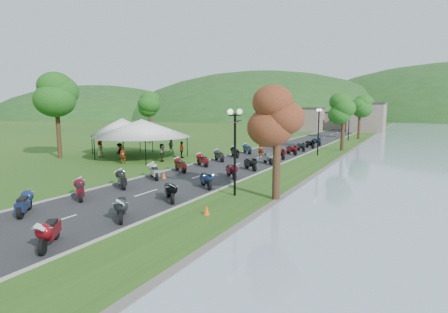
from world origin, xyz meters
The scene contains 12 objects.
road centered at (0.00, 40.00, 0.01)m, with size 7.00×120.00×0.02m, color #2A2A2C.
hills_backdrop centered at (0.00, 200.00, 0.00)m, with size 360.00×120.00×76.00m, color #285621, non-canonical shape.
far_building centered at (-2.00, 85.00, 2.50)m, with size 18.00×16.00×5.00m, color gray.
moto_row_left centered at (-2.29, 16.36, 0.55)m, with size 2.60×41.12×1.10m, color #331411, non-canonical shape.
moto_row_right centered at (2.35, 26.35, 0.55)m, with size 2.60×46.63×1.10m, color #331411, non-canonical shape.
vendor_tent_main centered at (-10.44, 27.51, 2.00)m, with size 6.60×6.60×4.00m, color silver, non-canonical shape.
vendor_tent_side centered at (-15.05, 29.46, 2.00)m, with size 4.69×4.69×4.00m, color silver, non-canonical shape.
tree_park_left centered at (-18.04, 23.50, 5.33)m, with size 3.84×3.84×10.67m, color #256A1C, non-canonical shape.
tree_lakeside centered at (7.41, 18.35, 3.59)m, with size 2.59×2.59×7.18m, color #256A1C, non-canonical shape.
pedestrian_a centered at (-9.43, 23.71, 0.00)m, with size 0.59×0.43×1.60m, color slate.
pedestrian_b centered at (-10.88, 32.90, 0.00)m, with size 0.76×0.42×1.56m, color slate.
pedestrian_c centered at (-11.39, 25.27, 0.00)m, with size 1.09×0.45×1.69m, color slate.
Camera 1 is at (13.98, 0.13, 5.09)m, focal length 28.00 mm.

